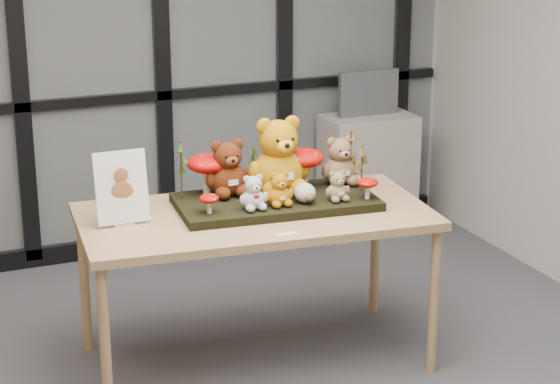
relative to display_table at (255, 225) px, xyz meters
name	(u,v)px	position (x,y,z in m)	size (l,w,h in m)	color
room_shell	(225,70)	(-0.39, -0.69, 0.93)	(5.00, 5.00, 5.00)	#ABA8A1
glass_partition	(91,43)	(-0.39, 1.78, 0.67)	(4.90, 0.06, 2.78)	#2D383F
display_table	(255,225)	(0.00, 0.00, 0.00)	(1.81, 1.03, 0.81)	#A77F5A
diorama_tray	(276,202)	(0.14, 0.05, 0.09)	(1.00, 0.50, 0.04)	black
bear_pooh_yellow	(278,151)	(0.18, 0.13, 0.33)	(0.34, 0.30, 0.44)	#B9790A
bear_brown_medium	(227,165)	(-0.07, 0.20, 0.27)	(0.24, 0.22, 0.32)	#4D1F0A
bear_tan_back	(340,158)	(0.54, 0.15, 0.25)	(0.22, 0.20, 0.28)	brown
bear_small_yellow	(279,187)	(0.10, -0.06, 0.20)	(0.15, 0.13, 0.19)	#BB6E09
bear_white_bow	(253,190)	(-0.03, -0.07, 0.20)	(0.15, 0.13, 0.19)	beige
bear_beige_small	(337,184)	(0.40, -0.10, 0.19)	(0.13, 0.12, 0.17)	olive
plush_cream_hedgehog	(305,192)	(0.24, -0.07, 0.16)	(0.08, 0.08, 0.11)	beige
mushroom_back_left	(207,172)	(-0.16, 0.25, 0.22)	(0.21, 0.21, 0.23)	#AB0905
mushroom_back_right	(304,167)	(0.33, 0.15, 0.23)	(0.21, 0.21, 0.23)	#AB0905
mushroom_front_left	(209,203)	(-0.25, -0.05, 0.16)	(0.10, 0.10, 0.11)	#AB0905
mushroom_front_right	(368,187)	(0.56, -0.14, 0.17)	(0.11, 0.11, 0.12)	#AB0905
sprig_green_far_left	(181,170)	(-0.31, 0.22, 0.26)	(0.05, 0.05, 0.30)	#10350C
sprig_green_mid_left	(218,171)	(-0.10, 0.26, 0.22)	(0.05, 0.05, 0.23)	#10350C
sprig_dry_far_right	(351,158)	(0.59, 0.12, 0.25)	(0.05, 0.05, 0.29)	brown
sprig_dry_mid_right	(362,168)	(0.59, -0.01, 0.23)	(0.05, 0.05, 0.25)	brown
sprig_green_centre	(254,168)	(0.09, 0.25, 0.22)	(0.05, 0.05, 0.22)	#10350C
sign_holder	(122,190)	(-0.65, 0.08, 0.24)	(0.25, 0.07, 0.36)	silver
label_card	(286,234)	(0.02, -0.35, 0.07)	(0.10, 0.03, 0.00)	white
cabinet	(368,174)	(1.45, 1.55, -0.33)	(0.62, 0.36, 0.83)	gray
monitor	(368,93)	(1.45, 1.57, 0.24)	(0.44, 0.05, 0.31)	#4C4E53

